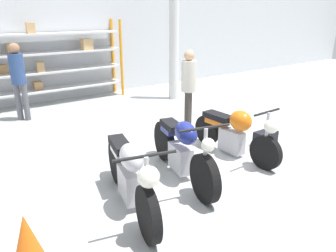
# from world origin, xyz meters

# --- Properties ---
(ground_plane) EXTENTS (30.00, 30.00, 0.00)m
(ground_plane) POSITION_xyz_m (0.00, 0.00, 0.00)
(ground_plane) COLOR #B2B7B7
(back_wall) EXTENTS (30.00, 0.08, 3.60)m
(back_wall) POSITION_xyz_m (0.00, 5.89, 1.80)
(back_wall) COLOR silver
(back_wall) RESTS_ON ground_plane
(shelving_rack) EXTENTS (4.59, 0.63, 2.23)m
(shelving_rack) POSITION_xyz_m (-0.48, 5.52, 1.17)
(shelving_rack) COLOR orange
(shelving_rack) RESTS_ON ground_plane
(support_pillar) EXTENTS (0.28, 0.28, 3.60)m
(support_pillar) POSITION_xyz_m (2.77, 3.97, 1.80)
(support_pillar) COLOR silver
(support_pillar) RESTS_ON ground_plane
(motorcycle_silver) EXTENTS (0.81, 2.09, 1.03)m
(motorcycle_silver) POSITION_xyz_m (-1.11, -0.31, 0.48)
(motorcycle_silver) COLOR black
(motorcycle_silver) RESTS_ON ground_plane
(motorcycle_blue) EXTENTS (0.82, 2.11, 1.05)m
(motorcycle_blue) POSITION_xyz_m (-0.07, -0.06, 0.47)
(motorcycle_blue) COLOR black
(motorcycle_blue) RESTS_ON ground_plane
(motorcycle_orange) EXTENTS (0.61, 1.93, 0.97)m
(motorcycle_orange) POSITION_xyz_m (1.19, 0.05, 0.45)
(motorcycle_orange) COLOR black
(motorcycle_orange) RESTS_ON ground_plane
(person_browsing) EXTENTS (0.45, 0.45, 1.79)m
(person_browsing) POSITION_xyz_m (-1.34, 4.40, 1.06)
(person_browsing) COLOR #595960
(person_browsing) RESTS_ON ground_plane
(person_near_rack) EXTENTS (0.45, 0.45, 1.70)m
(person_near_rack) POSITION_xyz_m (1.47, 1.69, 1.00)
(person_near_rack) COLOR #38332D
(person_near_rack) RESTS_ON ground_plane
(toolbox) EXTENTS (0.44, 0.26, 0.28)m
(toolbox) POSITION_xyz_m (2.03, 0.02, 0.14)
(toolbox) COLOR black
(toolbox) RESTS_ON ground_plane
(traffic_cone) EXTENTS (0.32, 0.32, 0.55)m
(traffic_cone) POSITION_xyz_m (-2.45, -0.57, 0.28)
(traffic_cone) COLOR orange
(traffic_cone) RESTS_ON ground_plane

